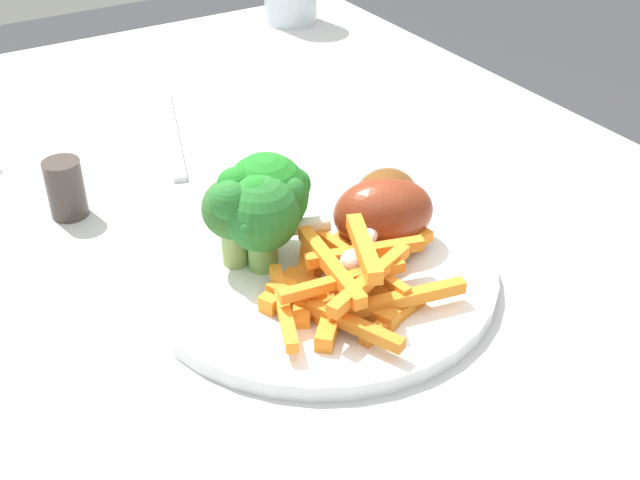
{
  "coord_description": "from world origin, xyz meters",
  "views": [
    {
      "loc": [
        0.42,
        -0.23,
        1.1
      ],
      "look_at": [
        0.02,
        0.02,
        0.78
      ],
      "focal_mm": 45.35,
      "sensor_mm": 36.0,
      "label": 1
    }
  ],
  "objects_px": {
    "dining_table": "(293,383)",
    "broccoli_floret_front": "(266,192)",
    "pepper_shaker": "(66,189)",
    "carrot_fries_pile": "(343,281)",
    "fork": "(171,133)",
    "chicken_drumstick_near": "(383,209)",
    "chicken_drumstick_far": "(378,214)",
    "dinner_plate": "(320,270)",
    "broccoli_floret_back": "(235,208)",
    "broccoli_floret_middle": "(261,212)"
  },
  "relations": [
    {
      "from": "dining_table",
      "to": "broccoli_floret_front",
      "type": "height_order",
      "value": "broccoli_floret_front"
    },
    {
      "from": "dining_table",
      "to": "pepper_shaker",
      "type": "xyz_separation_m",
      "value": [
        -0.16,
        -0.11,
        0.14
      ]
    },
    {
      "from": "carrot_fries_pile",
      "to": "fork",
      "type": "height_order",
      "value": "carrot_fries_pile"
    },
    {
      "from": "dining_table",
      "to": "chicken_drumstick_near",
      "type": "distance_m",
      "value": 0.17
    },
    {
      "from": "carrot_fries_pile",
      "to": "chicken_drumstick_far",
      "type": "distance_m",
      "value": 0.07
    },
    {
      "from": "dinner_plate",
      "to": "carrot_fries_pile",
      "type": "relative_size",
      "value": 1.69
    },
    {
      "from": "dinner_plate",
      "to": "broccoli_floret_back",
      "type": "relative_size",
      "value": 3.8
    },
    {
      "from": "chicken_drumstick_near",
      "to": "dinner_plate",
      "type": "bearing_deg",
      "value": -85.25
    },
    {
      "from": "dinner_plate",
      "to": "pepper_shaker",
      "type": "xyz_separation_m",
      "value": [
        -0.18,
        -0.13,
        0.02
      ]
    },
    {
      "from": "dining_table",
      "to": "broccoli_floret_back",
      "type": "distance_m",
      "value": 0.17
    },
    {
      "from": "pepper_shaker",
      "to": "chicken_drumstick_far",
      "type": "bearing_deg",
      "value": 45.22
    },
    {
      "from": "dining_table",
      "to": "chicken_drumstick_far",
      "type": "bearing_deg",
      "value": 75.47
    },
    {
      "from": "broccoli_floret_middle",
      "to": "fork",
      "type": "height_order",
      "value": "broccoli_floret_middle"
    },
    {
      "from": "broccoli_floret_back",
      "to": "chicken_drumstick_far",
      "type": "xyz_separation_m",
      "value": [
        0.03,
        0.1,
        -0.02
      ]
    },
    {
      "from": "broccoli_floret_back",
      "to": "chicken_drumstick_far",
      "type": "distance_m",
      "value": 0.11
    },
    {
      "from": "broccoli_floret_middle",
      "to": "carrot_fries_pile",
      "type": "height_order",
      "value": "broccoli_floret_middle"
    },
    {
      "from": "chicken_drumstick_far",
      "to": "broccoli_floret_middle",
      "type": "bearing_deg",
      "value": -100.92
    },
    {
      "from": "broccoli_floret_middle",
      "to": "dinner_plate",
      "type": "bearing_deg",
      "value": 64.6
    },
    {
      "from": "broccoli_floret_front",
      "to": "pepper_shaker",
      "type": "relative_size",
      "value": 1.58
    },
    {
      "from": "broccoli_floret_back",
      "to": "dinner_plate",
      "type": "bearing_deg",
      "value": 54.77
    },
    {
      "from": "dinner_plate",
      "to": "pepper_shaker",
      "type": "height_order",
      "value": "pepper_shaker"
    },
    {
      "from": "broccoli_floret_back",
      "to": "fork",
      "type": "relative_size",
      "value": 0.35
    },
    {
      "from": "pepper_shaker",
      "to": "carrot_fries_pile",
      "type": "bearing_deg",
      "value": 29.23
    },
    {
      "from": "dining_table",
      "to": "broccoli_floret_middle",
      "type": "bearing_deg",
      "value": -89.54
    },
    {
      "from": "broccoli_floret_front",
      "to": "pepper_shaker",
      "type": "xyz_separation_m",
      "value": [
        -0.14,
        -0.11,
        -0.04
      ]
    },
    {
      "from": "broccoli_floret_front",
      "to": "fork",
      "type": "height_order",
      "value": "broccoli_floret_front"
    },
    {
      "from": "dining_table",
      "to": "broccoli_floret_front",
      "type": "distance_m",
      "value": 0.17
    },
    {
      "from": "dining_table",
      "to": "carrot_fries_pile",
      "type": "bearing_deg",
      "value": 8.05
    },
    {
      "from": "chicken_drumstick_near",
      "to": "pepper_shaker",
      "type": "bearing_deg",
      "value": -132.94
    },
    {
      "from": "dinner_plate",
      "to": "chicken_drumstick_far",
      "type": "distance_m",
      "value": 0.06
    },
    {
      "from": "broccoli_floret_middle",
      "to": "carrot_fries_pile",
      "type": "relative_size",
      "value": 0.48
    },
    {
      "from": "broccoli_floret_back",
      "to": "chicken_drumstick_near",
      "type": "relative_size",
      "value": 0.61
    },
    {
      "from": "chicken_drumstick_near",
      "to": "broccoli_floret_middle",
      "type": "bearing_deg",
      "value": -97.63
    },
    {
      "from": "chicken_drumstick_near",
      "to": "broccoli_floret_front",
      "type": "bearing_deg",
      "value": -111.64
    },
    {
      "from": "dinner_plate",
      "to": "chicken_drumstick_near",
      "type": "distance_m",
      "value": 0.07
    },
    {
      "from": "carrot_fries_pile",
      "to": "broccoli_floret_back",
      "type": "bearing_deg",
      "value": -150.94
    },
    {
      "from": "dinner_plate",
      "to": "fork",
      "type": "distance_m",
      "value": 0.27
    },
    {
      "from": "carrot_fries_pile",
      "to": "pepper_shaker",
      "type": "height_order",
      "value": "carrot_fries_pile"
    },
    {
      "from": "fork",
      "to": "pepper_shaker",
      "type": "bearing_deg",
      "value": 144.01
    },
    {
      "from": "broccoli_floret_front",
      "to": "chicken_drumstick_near",
      "type": "xyz_separation_m",
      "value": [
        0.03,
        0.08,
        -0.02
      ]
    },
    {
      "from": "dinner_plate",
      "to": "chicken_drumstick_far",
      "type": "bearing_deg",
      "value": 90.79
    },
    {
      "from": "chicken_drumstick_far",
      "to": "pepper_shaker",
      "type": "xyz_separation_m",
      "value": [
        -0.18,
        -0.18,
        -0.01
      ]
    },
    {
      "from": "broccoli_floret_front",
      "to": "chicken_drumstick_far",
      "type": "height_order",
      "value": "broccoli_floret_front"
    },
    {
      "from": "broccoli_floret_middle",
      "to": "dining_table",
      "type": "bearing_deg",
      "value": 90.46
    },
    {
      "from": "carrot_fries_pile",
      "to": "pepper_shaker",
      "type": "relative_size",
      "value": 3.11
    },
    {
      "from": "dinner_plate",
      "to": "chicken_drumstick_far",
      "type": "height_order",
      "value": "chicken_drumstick_far"
    },
    {
      "from": "broccoli_floret_middle",
      "to": "chicken_drumstick_far",
      "type": "height_order",
      "value": "broccoli_floret_middle"
    },
    {
      "from": "carrot_fries_pile",
      "to": "chicken_drumstick_near",
      "type": "relative_size",
      "value": 1.36
    },
    {
      "from": "chicken_drumstick_far",
      "to": "fork",
      "type": "distance_m",
      "value": 0.28
    },
    {
      "from": "dinner_plate",
      "to": "broccoli_floret_front",
      "type": "distance_m",
      "value": 0.07
    }
  ]
}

